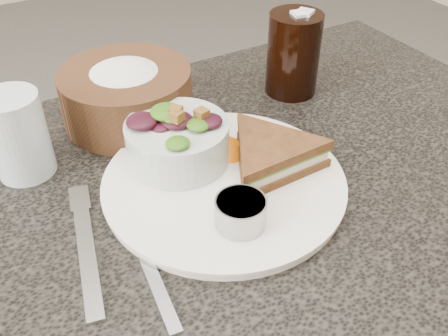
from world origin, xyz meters
name	(u,v)px	position (x,y,z in m)	size (l,w,h in m)	color
dinner_plate	(224,183)	(-0.01, 0.03, 0.76)	(0.30, 0.30, 0.01)	silver
sandwich	(271,155)	(0.05, 0.02, 0.78)	(0.15, 0.15, 0.04)	#56331C
salad_bowl	(177,135)	(-0.04, 0.09, 0.80)	(0.13, 0.13, 0.08)	#A7B3AE
dressing_ramekin	(241,213)	(-0.03, -0.05, 0.78)	(0.06, 0.06, 0.03)	#9A9B9C
orange_wedge	(227,143)	(0.02, 0.08, 0.78)	(0.06, 0.06, 0.03)	orange
fork	(87,253)	(-0.19, 0.01, 0.75)	(0.02, 0.18, 0.00)	#A9AAAC
knife	(144,256)	(-0.14, -0.03, 0.75)	(0.01, 0.21, 0.00)	#A8ABAF
bread_basket	(126,87)	(-0.05, 0.23, 0.80)	(0.19, 0.19, 0.11)	#52341D
cola_glass	(294,50)	(0.21, 0.18, 0.82)	(0.08, 0.08, 0.14)	black
water_glass	(18,135)	(-0.21, 0.18, 0.81)	(0.07, 0.07, 0.11)	#B2C0C6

